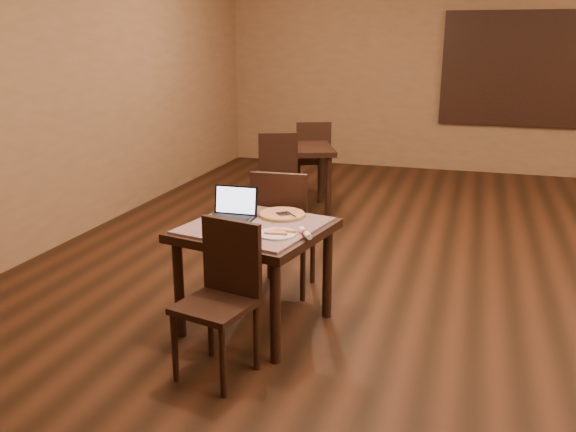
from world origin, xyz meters
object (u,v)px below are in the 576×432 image
(pizza_pan, at_px, (282,216))
(other_table_b_chair_near, at_px, (279,174))
(laptop, at_px, (233,210))
(other_table_b, at_px, (297,158))
(tiled_table, at_px, (255,239))
(chair_main_far, at_px, (282,225))
(chair_main_near, at_px, (223,290))
(other_table_b_chair_far, at_px, (312,155))

(pizza_pan, relative_size, other_table_b_chair_near, 0.35)
(laptop, xyz_separation_m, other_table_b_chair_near, (-0.42, 2.33, -0.26))
(other_table_b_chair_near, bearing_deg, other_table_b, 64.80)
(tiled_table, bearing_deg, pizza_pan, 75.11)
(chair_main_far, bearing_deg, laptop, 64.90)
(tiled_table, distance_m, chair_main_near, 0.63)
(tiled_table, bearing_deg, chair_main_near, -76.64)
(chair_main_far, relative_size, pizza_pan, 2.96)
(laptop, relative_size, other_table_b_chair_far, 0.33)
(chair_main_far, height_order, pizza_pan, chair_main_far)
(chair_main_far, bearing_deg, pizza_pan, 104.04)
(chair_main_far, xyz_separation_m, other_table_b_chair_far, (-0.56, 2.99, -0.01))
(other_table_b_chair_near, bearing_deg, tiled_table, -97.75)
(other_table_b_chair_near, bearing_deg, other_table_b_chair_far, 64.80)
(laptop, bearing_deg, pizza_pan, 21.19)
(chair_main_near, height_order, pizza_pan, chair_main_near)
(chair_main_near, distance_m, chair_main_far, 1.23)
(chair_main_far, distance_m, other_table_b_chair_far, 3.04)
(laptop, relative_size, pizza_pan, 0.95)
(chair_main_near, height_order, other_table_b_chair_near, other_table_b_chair_near)
(tiled_table, xyz_separation_m, other_table_b_chair_far, (-0.55, 3.60, -0.10))
(chair_main_near, xyz_separation_m, laptop, (-0.22, 0.72, 0.28))
(other_table_b_chair_near, distance_m, other_table_b_chair_far, 1.17)
(chair_main_near, relative_size, other_table_b_chair_near, 0.95)
(tiled_table, relative_size, other_table_b, 1.02)
(tiled_table, relative_size, pizza_pan, 3.16)
(laptop, height_order, other_table_b_chair_near, other_table_b_chair_near)
(other_table_b, bearing_deg, tiled_table, -101.04)
(chair_main_near, height_order, other_table_b, chair_main_near)
(tiled_table, relative_size, laptop, 3.31)
(tiled_table, bearing_deg, laptop, 164.88)
(chair_main_near, height_order, other_table_b_chair_far, other_table_b_chair_far)
(other_table_b, relative_size, other_table_b_chair_far, 1.07)
(pizza_pan, bearing_deg, tiled_table, -116.57)
(other_table_b, xyz_separation_m, other_table_b_chair_far, (0.03, 0.59, -0.08))
(other_table_b, relative_size, other_table_b_chair_near, 1.07)
(chair_main_far, bearing_deg, other_table_b, -79.42)
(chair_main_far, height_order, other_table_b_chair_far, chair_main_far)
(tiled_table, relative_size, chair_main_near, 1.15)
(chair_main_far, bearing_deg, tiled_table, 86.33)
(tiled_table, bearing_deg, other_table_b_chair_near, 115.93)
(chair_main_near, relative_size, other_table_b_chair_far, 0.95)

